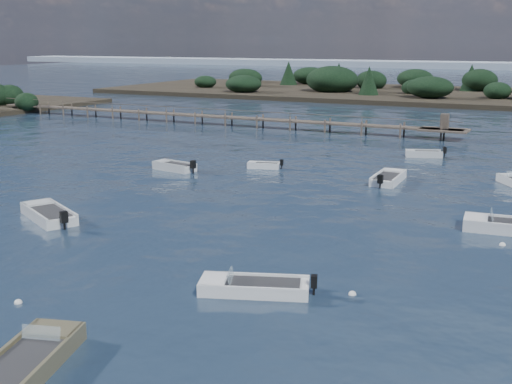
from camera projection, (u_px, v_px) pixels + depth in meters
The scene contains 14 objects.
ground at pixel (429, 124), 79.50m from camera, with size 400.00×400.00×0.00m, color #152232.
tender_far_grey at pixel (174, 168), 51.34m from camera, with size 4.11×2.13×1.30m.
tender_far_grey_b at pixel (424, 155), 57.22m from camera, with size 3.56×2.21×1.20m.
dinghy_extra_b at pixel (388, 180), 47.07m from camera, with size 1.83×4.73×1.26m.
dinghy_mid_grey at pixel (49, 216), 37.31m from camera, with size 5.14×3.87×1.32m.
dinghy_mid_white_a at pixel (254, 289), 26.44m from camera, with size 4.88×3.11×1.13m.
tender_far_white at pixel (264, 167), 52.15m from camera, with size 2.97×1.66×1.00m.
dinghy_near_olive at pixel (26, 367), 20.10m from camera, with size 3.20×5.48×1.31m.
buoy_a at pixel (18, 303), 25.39m from camera, with size 0.32×0.32×0.32m, color silver.
buoy_b at pixel (352, 295), 26.24m from camera, with size 0.32×0.32×0.32m, color silver.
buoy_c at pixel (48, 220), 37.03m from camera, with size 0.32×0.32×0.32m, color silver.
buoy_d at pixel (502, 245), 32.54m from camera, with size 0.32×0.32×0.32m, color silver.
jetty at pixel (228, 117), 78.18m from camera, with size 64.50×3.20×3.40m.
distant_haze at pixel (295, 65), 266.61m from camera, with size 280.00×20.00×2.40m, color #8E9CB0.
Camera 1 is at (15.95, -20.58, 10.14)m, focal length 45.00 mm.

